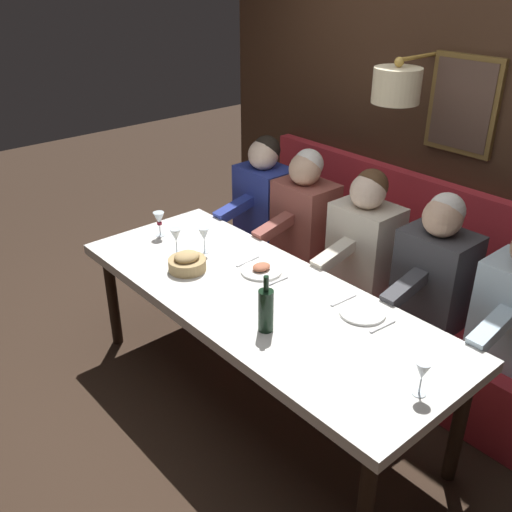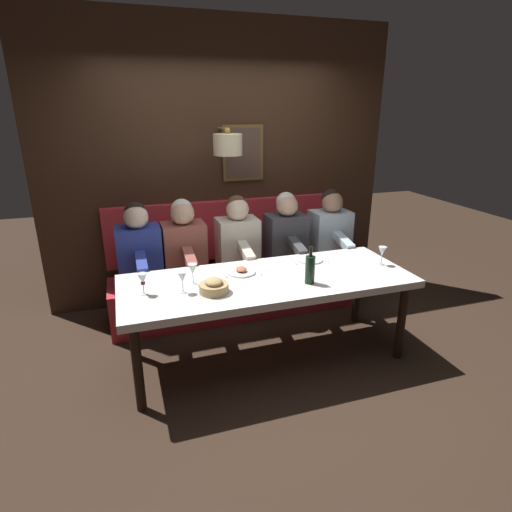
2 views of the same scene
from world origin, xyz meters
name	(u,v)px [view 2 (image 2 of 2)]	position (x,y,z in m)	size (l,w,h in m)	color
ground_plane	(267,357)	(0.00, 0.00, 0.00)	(12.00, 12.00, 0.00)	#332319
dining_table	(267,285)	(0.00, 0.00, 0.67)	(0.90, 2.34, 0.74)	silver
banquette_bench	(238,292)	(0.89, 0.00, 0.23)	(0.52, 2.54, 0.45)	red
back_wall_panel	(222,174)	(1.46, 0.00, 1.37)	(0.59, 3.74, 2.90)	#382316
diner_nearest	(330,229)	(0.88, -1.02, 0.82)	(0.60, 0.40, 0.79)	silver
diner_near	(286,234)	(0.88, -0.51, 0.82)	(0.60, 0.40, 0.79)	#3D3D42
diner_middle	(237,238)	(0.88, 0.00, 0.82)	(0.60, 0.40, 0.79)	beige
diner_far	(184,243)	(0.88, 0.53, 0.82)	(0.60, 0.40, 0.79)	#934C42
diner_farthest	(139,248)	(0.88, 0.95, 0.82)	(0.60, 0.40, 0.79)	#283893
place_setting_0	(309,259)	(0.27, -0.50, 0.75)	(0.24, 0.32, 0.01)	white
place_setting_1	(241,271)	(0.17, 0.17, 0.75)	(0.24, 0.31, 0.05)	white
wine_glass_0	(182,278)	(-0.07, 0.69, 0.86)	(0.07, 0.07, 0.16)	silver
wine_glass_1	(193,270)	(0.07, 0.59, 0.86)	(0.07, 0.07, 0.16)	silver
wine_glass_2	(143,280)	(-0.01, 0.97, 0.86)	(0.07, 0.07, 0.16)	silver
wine_glass_3	(382,252)	(-0.03, -1.05, 0.86)	(0.07, 0.07, 0.16)	silver
wine_bottle	(310,269)	(-0.20, -0.28, 0.86)	(0.08, 0.08, 0.30)	black
bread_bowl	(214,286)	(-0.14, 0.47, 0.79)	(0.22, 0.22, 0.12)	tan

